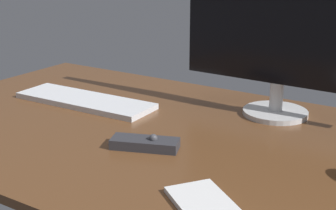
{
  "coord_description": "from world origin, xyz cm",
  "views": [
    {
      "loc": [
        62.26,
        -91.73,
        44.57
      ],
      "look_at": [
        2.09,
        2.97,
        8.0
      ],
      "focal_mm": 51.73,
      "sensor_mm": 36.0,
      "label": 1
    }
  ],
  "objects_px": {
    "monitor": "(281,33)",
    "media_remote": "(145,143)",
    "keyboard": "(85,101)",
    "notepad": "(207,207)"
  },
  "relations": [
    {
      "from": "keyboard",
      "to": "monitor",
      "type": "bearing_deg",
      "value": 19.96
    },
    {
      "from": "media_remote",
      "to": "notepad",
      "type": "xyz_separation_m",
      "value": [
        0.24,
        -0.16,
        -0.01
      ]
    },
    {
      "from": "keyboard",
      "to": "notepad",
      "type": "relative_size",
      "value": 2.5
    },
    {
      "from": "keyboard",
      "to": "notepad",
      "type": "xyz_separation_m",
      "value": [
        0.58,
        -0.34,
        -0.0
      ]
    },
    {
      "from": "keyboard",
      "to": "media_remote",
      "type": "bearing_deg",
      "value": -29.2
    },
    {
      "from": "media_remote",
      "to": "notepad",
      "type": "distance_m",
      "value": 0.29
    },
    {
      "from": "media_remote",
      "to": "keyboard",
      "type": "bearing_deg",
      "value": 131.78
    },
    {
      "from": "monitor",
      "to": "notepad",
      "type": "relative_size",
      "value": 3.14
    },
    {
      "from": "monitor",
      "to": "media_remote",
      "type": "height_order",
      "value": "monitor"
    },
    {
      "from": "keyboard",
      "to": "media_remote",
      "type": "distance_m",
      "value": 0.38
    }
  ]
}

